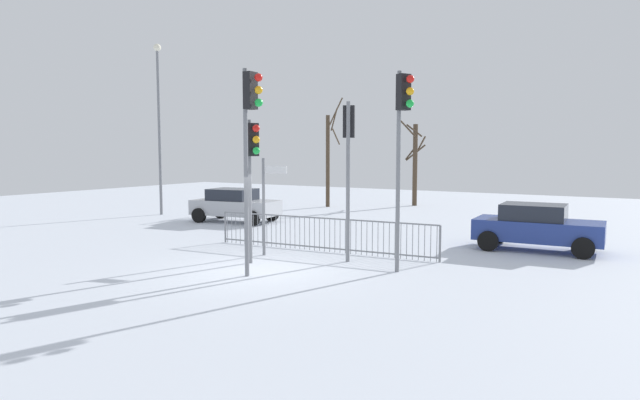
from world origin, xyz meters
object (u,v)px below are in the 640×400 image
traffic_light_rear_right (402,126)px  traffic_light_rear_left (252,159)px  bare_tree_centre (415,162)px  car_silver_mid (235,205)px  street_lamp (159,114)px  traffic_light_mid_left (349,145)px  traffic_light_foreground_left (250,126)px  bare_tree_left (329,157)px  car_blue_near (537,226)px  direction_sign_post (266,201)px

traffic_light_rear_right → traffic_light_rear_left: (-3.95, -1.10, -0.83)m
traffic_light_rear_left → bare_tree_centre: bare_tree_centre is taller
car_silver_mid → street_lamp: size_ratio=0.48×
traffic_light_rear_left → traffic_light_mid_left: 2.74m
traffic_light_foreground_left → bare_tree_left: size_ratio=0.85×
traffic_light_rear_right → car_silver_mid: 12.18m
traffic_light_rear_right → bare_tree_centre: traffic_light_rear_right is taller
car_blue_near → traffic_light_rear_right: bearing=-117.4°
traffic_light_foreground_left → bare_tree_left: bare_tree_left is taller
traffic_light_rear_right → car_silver_mid: traffic_light_rear_right is taller
traffic_light_rear_left → street_lamp: street_lamp is taller
traffic_light_rear_left → bare_tree_left: bare_tree_left is taller
street_lamp → car_blue_near: bearing=-2.4°
street_lamp → bare_tree_left: bearing=55.9°
traffic_light_rear_right → street_lamp: bearing=-84.6°
car_silver_mid → bare_tree_left: (0.20, 7.85, 2.01)m
traffic_light_foreground_left → bare_tree_centre: traffic_light_foreground_left is taller
traffic_light_foreground_left → car_blue_near: 9.79m
traffic_light_rear_right → car_blue_near: size_ratio=1.33×
car_silver_mid → street_lamp: (-4.93, 0.27, 4.17)m
traffic_light_foreground_left → car_blue_near: (5.42, 7.58, -2.99)m
traffic_light_foreground_left → traffic_light_rear_right: bearing=127.4°
traffic_light_rear_left → direction_sign_post: 1.83m
bare_tree_left → direction_sign_post: bearing=-67.0°
bare_tree_centre → traffic_light_foreground_left: bearing=-80.4°
bare_tree_centre → direction_sign_post: bearing=-83.7°
bare_tree_left → traffic_light_mid_left: bearing=-57.4°
direction_sign_post → car_silver_mid: direction_sign_post is taller
bare_tree_centre → traffic_light_mid_left: bearing=-74.8°
traffic_light_mid_left → bare_tree_centre: (-4.35, 16.02, -0.79)m
direction_sign_post → traffic_light_rear_left: bearing=-83.5°
car_silver_mid → traffic_light_foreground_left: bearing=-55.8°
car_blue_near → bare_tree_centre: bearing=124.3°
traffic_light_mid_left → direction_sign_post: (-2.51, -0.57, -1.66)m
direction_sign_post → bare_tree_centre: size_ratio=0.60×
traffic_light_rear_right → traffic_light_mid_left: bearing=-83.1°
traffic_light_rear_left → direction_sign_post: (-0.46, 1.22, -1.28)m
car_silver_mid → bare_tree_centre: size_ratio=0.82×
traffic_light_rear_right → bare_tree_left: size_ratio=0.85×
traffic_light_foreground_left → traffic_light_rear_left: traffic_light_foreground_left is taller
traffic_light_rear_left → bare_tree_left: (-6.18, 14.65, -0.16)m
traffic_light_rear_right → bare_tree_left: bearing=-116.5°
car_blue_near → direction_sign_post: bearing=-145.8°
direction_sign_post → street_lamp: size_ratio=0.35×
traffic_light_rear_right → traffic_light_rear_left: bearing=-47.7°
traffic_light_foreground_left → direction_sign_post: 3.54m
street_lamp → bare_tree_centre: street_lamp is taller
street_lamp → bare_tree_centre: size_ratio=1.69×
car_silver_mid → car_blue_near: (12.74, -0.47, 0.00)m
direction_sign_post → car_blue_near: size_ratio=0.76×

